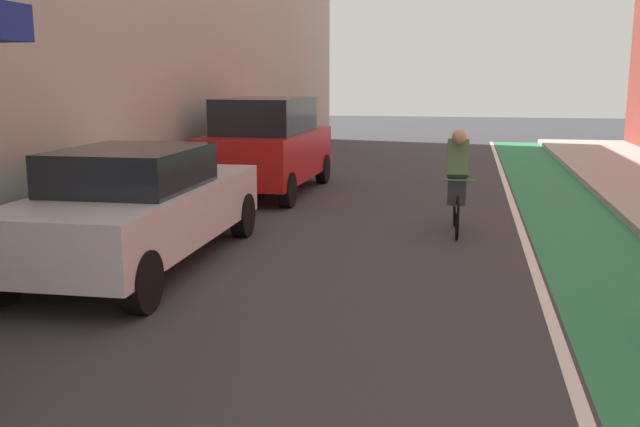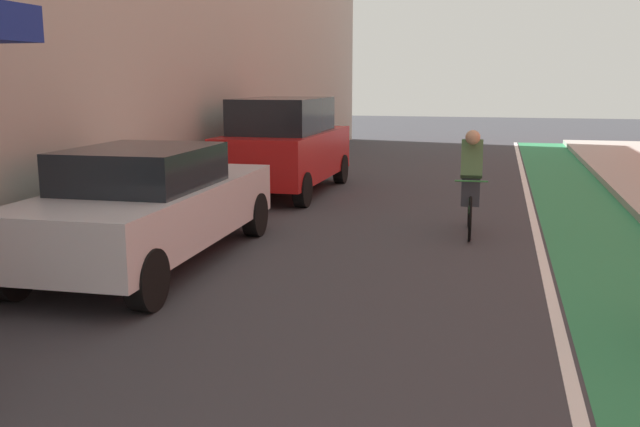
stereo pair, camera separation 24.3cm
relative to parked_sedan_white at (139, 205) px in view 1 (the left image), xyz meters
The scene contains 6 objects.
ground_plane 3.02m from the parked_sedan_white, 17.06° to the left, with size 72.97×72.97×0.00m, color #38383D.
bike_lane_paint 6.55m from the parked_sedan_white, 26.08° to the left, with size 1.60×33.17×0.00m, color #2D8451.
lane_divider_stripe 5.76m from the parked_sedan_white, 30.06° to the left, with size 0.12×33.17×0.00m, color white.
parked_sedan_white is the anchor object (origin of this frame).
parked_suv_red 5.96m from the parked_sedan_white, 90.02° to the left, with size 1.86×4.29×1.98m.
cyclist_trailing 4.84m from the parked_sedan_white, 36.06° to the left, with size 0.48×1.72×1.62m.
Camera 1 is at (1.25, 3.60, 2.37)m, focal length 39.53 mm.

